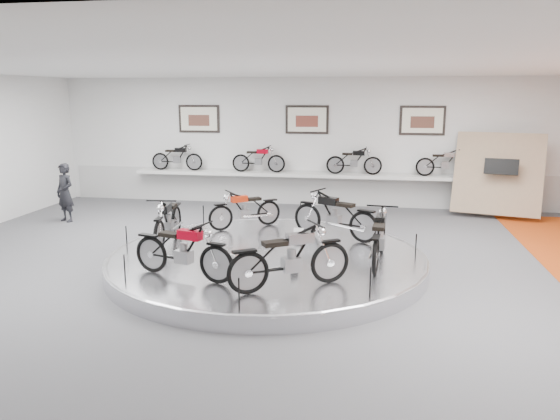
% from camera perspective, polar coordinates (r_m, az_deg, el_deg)
% --- Properties ---
extents(floor, '(16.00, 16.00, 0.00)m').
position_cam_1_polar(floor, '(10.90, -1.66, -6.56)').
color(floor, '#535356').
rests_on(floor, ground).
extents(ceiling, '(16.00, 16.00, 0.00)m').
position_cam_1_polar(ceiling, '(10.35, -1.80, 14.93)').
color(ceiling, white).
rests_on(ceiling, wall_back).
extents(wall_back, '(16.00, 0.00, 16.00)m').
position_cam_1_polar(wall_back, '(17.32, 2.83, 7.11)').
color(wall_back, silver).
rests_on(wall_back, floor).
extents(wall_front, '(16.00, 0.00, 16.00)m').
position_cam_1_polar(wall_front, '(4.01, -21.98, -10.34)').
color(wall_front, silver).
rests_on(wall_front, floor).
extents(dado_band, '(15.68, 0.04, 1.10)m').
position_cam_1_polar(dado_band, '(17.48, 2.77, 2.36)').
color(dado_band, '#BCBCBA').
rests_on(dado_band, floor).
extents(display_platform, '(6.40, 6.40, 0.30)m').
position_cam_1_polar(display_platform, '(11.14, -1.37, -5.34)').
color(display_platform, silver).
rests_on(display_platform, floor).
extents(platform_rim, '(6.40, 6.40, 0.10)m').
position_cam_1_polar(platform_rim, '(11.10, -1.37, -4.75)').
color(platform_rim, '#B2B2BA').
rests_on(platform_rim, display_platform).
extents(shelf, '(11.00, 0.55, 0.10)m').
position_cam_1_polar(shelf, '(17.14, 2.67, 3.69)').
color(shelf, silver).
rests_on(shelf, wall_back).
extents(poster_left, '(1.35, 0.06, 0.88)m').
position_cam_1_polar(poster_left, '(17.98, -8.46, 9.41)').
color(poster_left, white).
rests_on(poster_left, wall_back).
extents(poster_center, '(1.35, 0.06, 0.88)m').
position_cam_1_polar(poster_center, '(17.23, 2.84, 9.41)').
color(poster_center, white).
rests_on(poster_center, wall_back).
extents(poster_right, '(1.35, 0.06, 0.88)m').
position_cam_1_polar(poster_right, '(17.18, 14.66, 9.04)').
color(poster_right, white).
rests_on(poster_right, wall_back).
extents(display_panel, '(2.56, 1.52, 2.30)m').
position_cam_1_polar(display_panel, '(16.77, 21.81, 3.53)').
color(display_panel, tan).
rests_on(display_panel, floor).
extents(shelf_bike_a, '(1.22, 0.43, 0.73)m').
position_cam_1_polar(shelf_bike_a, '(18.07, -10.71, 5.25)').
color(shelf_bike_a, black).
rests_on(shelf_bike_a, shelf).
extents(shelf_bike_b, '(1.22, 0.43, 0.73)m').
position_cam_1_polar(shelf_bike_b, '(17.32, -2.26, 5.17)').
color(shelf_bike_b, '#9C0113').
rests_on(shelf_bike_b, shelf).
extents(shelf_bike_c, '(1.22, 0.43, 0.73)m').
position_cam_1_polar(shelf_bike_c, '(16.97, 7.74, 4.93)').
color(shelf_bike_c, black).
rests_on(shelf_bike_c, shelf).
extents(shelf_bike_d, '(1.22, 0.43, 0.73)m').
position_cam_1_polar(shelf_bike_d, '(17.10, 16.85, 4.58)').
color(shelf_bike_d, '#9F9FA3').
rests_on(shelf_bike_d, shelf).
extents(bike_a, '(1.91, 1.38, 1.07)m').
position_cam_1_polar(bike_a, '(12.24, 5.75, -0.50)').
color(bike_a, black).
rests_on(bike_a, display_platform).
extents(bike_b, '(1.61, 1.40, 0.93)m').
position_cam_1_polar(bike_b, '(13.14, -3.67, 0.11)').
color(bike_b, red).
rests_on(bike_b, display_platform).
extents(bike_c, '(0.84, 1.87, 1.07)m').
position_cam_1_polar(bike_c, '(11.90, -11.63, -1.05)').
color(bike_c, black).
rests_on(bike_c, display_platform).
extents(bike_d, '(1.85, 1.08, 1.03)m').
position_cam_1_polar(bike_d, '(9.69, -10.14, -4.10)').
color(bike_d, '#9C0113').
rests_on(bike_d, display_platform).
extents(bike_e, '(1.92, 1.52, 1.09)m').
position_cam_1_polar(bike_e, '(9.01, 1.07, -4.93)').
color(bike_e, '#9F9FA3').
rests_on(bike_e, display_platform).
extents(bike_f, '(0.80, 1.84, 1.05)m').
position_cam_1_polar(bike_f, '(10.52, 10.36, -2.76)').
color(bike_f, black).
rests_on(bike_f, display_platform).
extents(visitor, '(0.70, 0.59, 1.63)m').
position_cam_1_polar(visitor, '(16.19, -21.55, 1.70)').
color(visitor, black).
rests_on(visitor, floor).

